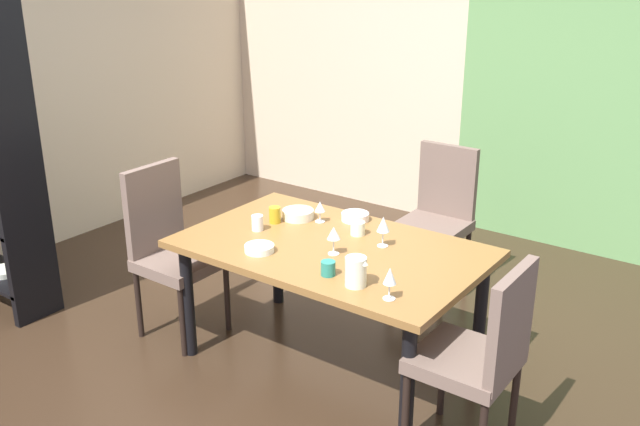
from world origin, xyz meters
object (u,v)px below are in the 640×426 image
cup_north (328,268)px  chair_head_far (438,212)px  wine_glass_south (320,207)px  serving_bowl_corner (259,248)px  pitcher_east (356,271)px  wine_glass_right (383,225)px  serving_bowl_left (298,214)px  wine_glass_center (334,234)px  serving_bowl_front (355,217)px  cup_west (275,215)px  chair_left_near (169,244)px  cup_near_shelf (358,228)px  dining_table (331,259)px  cup_rear (257,223)px  wine_glass_near_window (390,277)px  chair_right_near (482,351)px

cup_north → chair_head_far: bearing=96.1°
wine_glass_south → serving_bowl_corner: (-0.01, -0.55, -0.07)m
serving_bowl_corner → pitcher_east: 0.65m
chair_head_far → wine_glass_right: chair_head_far is taller
wine_glass_right → serving_bowl_corner: size_ratio=1.07×
wine_glass_right → serving_bowl_left: (-0.63, 0.07, -0.10)m
wine_glass_right → serving_bowl_corner: wine_glass_right is taller
cup_north → serving_bowl_corner: bearing=177.3°
serving_bowl_corner → wine_glass_south: bearing=89.5°
chair_head_far → serving_bowl_left: (-0.43, -1.01, 0.20)m
wine_glass_center → serving_bowl_front: size_ratio=0.93×
serving_bowl_front → cup_west: (-0.36, -0.31, 0.03)m
wine_glass_south → pitcher_east: (0.64, -0.59, -0.01)m
wine_glass_center → serving_bowl_corner: (-0.34, -0.21, -0.10)m
pitcher_east → serving_bowl_left: bearing=144.4°
chair_left_near → cup_north: chair_left_near is taller
chair_head_far → serving_bowl_front: bearing=80.5°
chair_left_near → cup_near_shelf: size_ratio=12.74×
chair_head_far → serving_bowl_front: 0.86m
chair_left_near → wine_glass_center: bearing=98.9°
chair_left_near → serving_bowl_front: size_ratio=6.40×
dining_table → wine_glass_right: (0.23, 0.15, 0.21)m
wine_glass_right → cup_rear: wine_glass_right is taller
wine_glass_south → wine_glass_near_window: (0.84, -0.62, 0.02)m
chair_right_near → serving_bowl_corner: 1.29m
chair_right_near → serving_bowl_front: chair_right_near is taller
serving_bowl_left → pitcher_east: (0.78, -0.56, 0.05)m
wine_glass_right → serving_bowl_corner: (-0.50, -0.45, -0.11)m
serving_bowl_front → wine_glass_center: bearing=-69.7°
chair_right_near → serving_bowl_left: (-1.41, 0.48, 0.20)m
chair_head_far → chair_left_near: bearing=54.7°
serving_bowl_left → cup_near_shelf: 0.43m
cup_west → chair_head_far: bearing=66.2°
chair_left_near → cup_west: bearing=122.1°
wine_glass_right → serving_bowl_corner: bearing=-137.8°
chair_left_near → wine_glass_south: chair_left_near is taller
chair_right_near → chair_head_far: chair_head_far is taller
serving_bowl_front → cup_north: bearing=-66.8°
cup_near_shelf → cup_west: (-0.50, -0.13, 0.01)m
serving_bowl_front → cup_rear: bearing=-128.6°
wine_glass_center → wine_glass_right: size_ratio=0.90×
chair_right_near → chair_left_near: (-2.03, 0.00, 0.02)m
wine_glass_center → cup_near_shelf: 0.31m
chair_head_far → cup_near_shelf: bearing=89.8°
serving_bowl_front → chair_left_near: bearing=-144.4°
wine_glass_right → serving_bowl_front: bearing=144.3°
dining_table → wine_glass_south: bearing=135.7°
chair_head_far → serving_bowl_corner: 1.56m
chair_left_near → pitcher_east: size_ratio=7.06×
chair_head_far → serving_bowl_front: (-0.14, -0.83, 0.19)m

